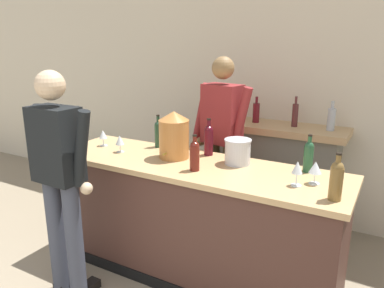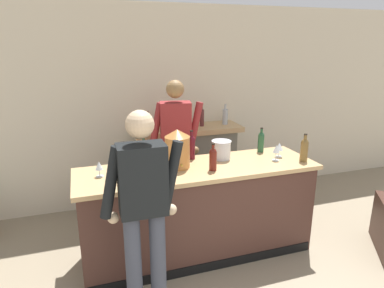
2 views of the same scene
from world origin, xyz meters
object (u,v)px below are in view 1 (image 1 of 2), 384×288
(person_bartender, at_px, (221,142))
(wine_bottle_merlot_tall, at_px, (309,155))
(ice_bucket_steel, at_px, (238,152))
(wine_glass_front_right, at_px, (103,135))
(person_customer, at_px, (60,178))
(wine_glass_by_dispenser, at_px, (297,168))
(wine_bottle_burgundy_dark, at_px, (336,179))
(potted_plant_corner, at_px, (78,168))
(wine_bottle_riesling_slim, at_px, (195,154))
(copper_dispenser, at_px, (174,135))
(wine_glass_mid_counter, at_px, (120,141))
(wine_bottle_cabernet_heavy, at_px, (209,139))
(wine_glass_back_row, at_px, (315,168))
(fireplace_stone, at_px, (272,173))
(wine_bottle_chardonnay_pale, at_px, (158,133))

(person_bartender, xyz_separation_m, wine_bottle_merlot_tall, (0.91, -0.41, 0.12))
(ice_bucket_steel, xyz_separation_m, wine_glass_front_right, (-1.31, -0.13, 0.00))
(person_customer, distance_m, wine_glass_by_dispenser, 1.71)
(wine_bottle_burgundy_dark, bearing_deg, potted_plant_corner, 161.00)
(wine_bottle_riesling_slim, bearing_deg, wine_bottle_merlot_tall, 27.48)
(wine_bottle_burgundy_dark, bearing_deg, person_customer, -163.75)
(potted_plant_corner, bearing_deg, wine_bottle_riesling_slim, -24.91)
(person_customer, bearing_deg, wine_bottle_riesling_slim, 35.95)
(person_customer, xyz_separation_m, wine_bottle_riesling_slim, (0.81, 0.59, 0.15))
(copper_dispenser, relative_size, wine_bottle_riesling_slim, 1.42)
(copper_dispenser, distance_m, wine_glass_mid_counter, 0.52)
(copper_dispenser, distance_m, wine_bottle_cabernet_heavy, 0.31)
(wine_bottle_merlot_tall, distance_m, wine_bottle_burgundy_dark, 0.52)
(wine_bottle_merlot_tall, bearing_deg, wine_glass_back_row, -66.86)
(person_bartender, bearing_deg, fireplace_stone, 60.94)
(person_customer, height_order, wine_bottle_merlot_tall, person_customer)
(person_customer, xyz_separation_m, wine_bottle_merlot_tall, (1.57, 0.98, 0.15))
(wine_bottle_riesling_slim, xyz_separation_m, wine_bottle_burgundy_dark, (1.03, -0.05, 0.01))
(copper_dispenser, bearing_deg, fireplace_stone, 67.99)
(wine_glass_back_row, bearing_deg, wine_bottle_riesling_slim, -169.33)
(person_bartender, relative_size, wine_glass_back_row, 11.24)
(wine_glass_mid_counter, bearing_deg, wine_bottle_riesling_slim, -6.95)
(potted_plant_corner, distance_m, wine_bottle_chardonnay_pale, 2.23)
(fireplace_stone, distance_m, wine_bottle_burgundy_dark, 1.79)
(potted_plant_corner, height_order, wine_glass_back_row, wine_glass_back_row)
(wine_bottle_cabernet_heavy, bearing_deg, wine_glass_by_dispenser, -22.09)
(potted_plant_corner, bearing_deg, fireplace_stone, 5.28)
(person_customer, xyz_separation_m, wine_glass_front_right, (-0.27, 0.77, 0.13))
(person_customer, distance_m, person_bartender, 1.54)
(potted_plant_corner, distance_m, wine_glass_by_dispenser, 3.56)
(wine_glass_back_row, bearing_deg, copper_dispenser, 178.10)
(person_bartender, bearing_deg, potted_plant_corner, 171.41)
(ice_bucket_steel, xyz_separation_m, wine_bottle_riesling_slim, (-0.22, -0.31, 0.02))
(person_customer, bearing_deg, copper_dispenser, 57.49)
(person_bartender, xyz_separation_m, wine_bottle_burgundy_dark, (1.18, -0.86, 0.13))
(wine_bottle_cabernet_heavy, relative_size, wine_glass_by_dispenser, 1.81)
(ice_bucket_steel, bearing_deg, fireplace_stone, 92.12)
(copper_dispenser, xyz_separation_m, wine_glass_mid_counter, (-0.50, -0.10, -0.09))
(fireplace_stone, distance_m, wine_bottle_riesling_slim, 1.53)
(copper_dispenser, height_order, wine_glass_back_row, copper_dispenser)
(wine_glass_mid_counter, relative_size, wine_glass_back_row, 0.95)
(person_customer, relative_size, wine_bottle_burgundy_dark, 5.82)
(wine_bottle_chardonnay_pale, bearing_deg, wine_glass_mid_counter, -122.83)
(wine_bottle_chardonnay_pale, height_order, wine_glass_by_dispenser, wine_bottle_chardonnay_pale)
(person_bartender, bearing_deg, wine_bottle_burgundy_dark, -36.09)
(wine_bottle_burgundy_dark, height_order, wine_bottle_cabernet_heavy, wine_bottle_cabernet_heavy)
(fireplace_stone, xyz_separation_m, ice_bucket_steel, (0.04, -1.10, 0.54))
(copper_dispenser, bearing_deg, wine_glass_front_right, -178.76)
(person_bartender, xyz_separation_m, wine_glass_front_right, (-0.93, -0.62, 0.09))
(person_bartender, bearing_deg, person_customer, -115.19)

